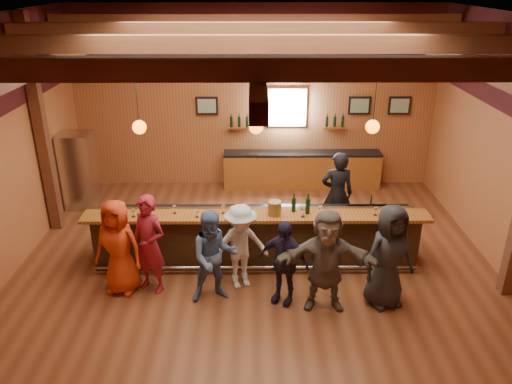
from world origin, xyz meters
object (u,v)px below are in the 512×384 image
back_bar_cabinet (302,170)px  bottle_a (294,205)px  customer_dark (389,256)px  customer_brown (326,260)px  stainless_fridge (80,171)px  customer_denim (214,257)px  bar_counter (257,235)px  bartender (337,194)px  customer_navy (283,262)px  customer_redvest (149,244)px  ice_bucket (275,208)px  customer_orange (118,247)px  customer_white (241,247)px

back_bar_cabinet → bottle_a: size_ratio=11.45×
customer_dark → customer_brown: bearing=165.2°
stainless_fridge → customer_denim: bearing=-47.8°
bar_counter → bartender: 1.99m
customer_dark → customer_navy: bearing=158.2°
stainless_fridge → customer_brown: 6.56m
customer_dark → customer_redvest: bearing=154.4°
bottle_a → ice_bucket: bearing=-159.3°
customer_orange → customer_redvest: bearing=16.5°
stainless_fridge → customer_redvest: size_ratio=1.01×
customer_navy → bartender: bearing=90.1°
bar_counter → customer_orange: 2.60m
customer_brown → customer_redvest: bearing=173.5°
customer_orange → customer_brown: 3.50m
back_bar_cabinet → customer_redvest: bearing=-123.4°
customer_navy → ice_bucket: (-0.11, 1.04, 0.49)m
stainless_fridge → customer_navy: 5.94m
customer_denim → ice_bucket: 1.48m
ice_bucket → bar_counter: bearing=133.7°
customer_white → customer_navy: (0.71, -0.46, -0.03)m
stainless_fridge → ice_bucket: bearing=-32.1°
stainless_fridge → customer_denim: size_ratio=1.10×
bar_counter → customer_orange: size_ratio=3.68×
bartender → customer_brown: bearing=76.0°
customer_redvest → customer_orange: bearing=-149.8°
customer_white → ice_bucket: bearing=20.8°
customer_orange → bar_counter: bearing=37.1°
stainless_fridge → bartender: bartender is taller
customer_orange → bartender: size_ratio=0.93×
customer_dark → customer_orange: bearing=155.4°
bartender → bottle_a: size_ratio=5.25×
customer_redvest → customer_denim: bearing=12.8°
bar_counter → bartender: size_ratio=3.43×
customer_white → customer_redvest: bearing=160.1°
customer_orange → customer_denim: size_ratio=1.05×
customer_orange → customer_navy: 2.81m
stainless_fridge → ice_bucket: stainless_fridge is taller
bar_counter → customer_white: customer_white is taller
back_bar_cabinet → customer_white: customer_white is taller
back_bar_cabinet → customer_brown: bearing=-90.9°
customer_dark → ice_bucket: bearing=129.0°
customer_dark → bottle_a: customer_dark is taller
bartender → customer_orange: bearing=25.6°
customer_orange → customer_denim: bearing=4.4°
customer_denim → customer_white: bearing=29.7°
customer_brown → bar_counter: bearing=129.3°
customer_redvest → customer_white: size_ratio=1.13×
customer_redvest → customer_dark: (3.97, -0.43, 0.01)m
customer_redvest → customer_white: bearing=30.7°
back_bar_cabinet → customer_orange: bearing=-127.6°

